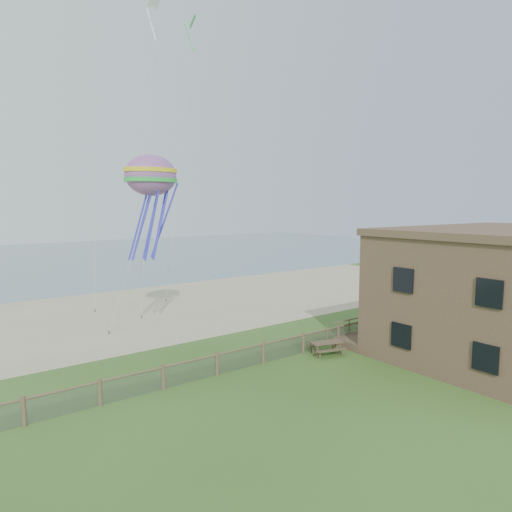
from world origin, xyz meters
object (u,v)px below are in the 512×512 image
(chainlink_fence, at_px, (263,354))
(octopus_kite, at_px, (152,204))
(motel, at_px, (508,294))
(picnic_table, at_px, (327,348))

(chainlink_fence, height_order, octopus_kite, octopus_kite)
(motel, relative_size, octopus_kite, 2.11)
(chainlink_fence, relative_size, octopus_kite, 5.10)
(motel, distance_m, picnic_table, 11.31)
(chainlink_fence, bearing_deg, octopus_kite, 109.96)
(picnic_table, bearing_deg, chainlink_fence, -176.37)
(octopus_kite, bearing_deg, picnic_table, -38.43)
(chainlink_fence, distance_m, picnic_table, 4.06)
(motel, relative_size, picnic_table, 8.03)
(picnic_table, relative_size, octopus_kite, 0.26)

